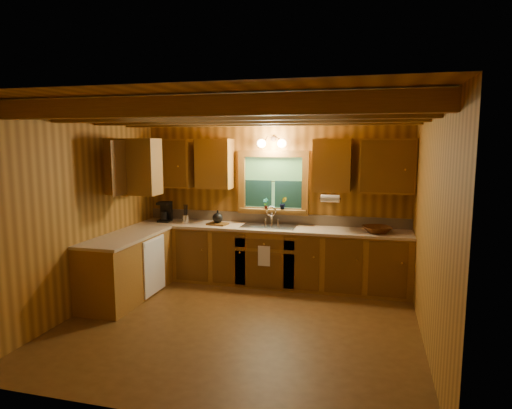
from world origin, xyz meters
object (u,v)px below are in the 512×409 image
at_px(sink, 269,229).
at_px(wicker_basket, 377,230).
at_px(cutting_board, 218,224).
at_px(coffee_maker, 165,212).

bearing_deg(sink, wicker_basket, -3.00).
relative_size(sink, cutting_board, 2.71).
height_order(sink, wicker_basket, sink).
height_order(coffee_maker, cutting_board, coffee_maker).
bearing_deg(sink, cutting_board, -175.49).
bearing_deg(cutting_board, wicker_basket, 7.80).
height_order(sink, coffee_maker, coffee_maker).
xyz_separation_m(cutting_board, wicker_basket, (2.40, -0.02, 0.03)).
xyz_separation_m(coffee_maker, wicker_basket, (3.32, -0.09, -0.11)).
xyz_separation_m(sink, coffee_maker, (-1.74, 0.01, 0.20)).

